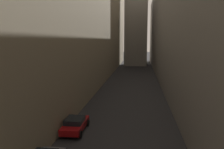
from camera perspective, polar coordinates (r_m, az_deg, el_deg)
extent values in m
plane|color=#232326|center=(45.01, 4.61, -2.78)|extent=(264.00, 264.00, 0.00)
cube|color=gray|center=(48.47, -10.65, 12.65)|extent=(14.36, 108.00, 24.85)
cube|color=slate|center=(47.31, 19.45, 11.04)|extent=(12.40, 108.00, 22.55)
cube|color=maroon|center=(23.27, -8.85, -11.92)|extent=(1.77, 4.35, 0.57)
cube|color=black|center=(23.00, -8.96, -10.80)|extent=(1.63, 2.04, 0.46)
cylinder|color=black|center=(24.94, -9.90, -11.24)|extent=(0.22, 0.65, 0.65)
cylinder|color=black|center=(24.51, -5.85, -11.51)|extent=(0.22, 0.65, 0.65)
cylinder|color=black|center=(22.31, -12.14, -13.70)|extent=(0.22, 0.65, 0.65)
cylinder|color=black|center=(21.83, -7.60, -14.09)|extent=(0.22, 0.65, 0.65)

